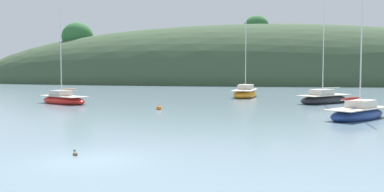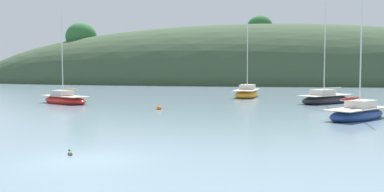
{
  "view_description": "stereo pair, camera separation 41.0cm",
  "coord_description": "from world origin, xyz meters",
  "px_view_note": "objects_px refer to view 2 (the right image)",
  "views": [
    {
      "loc": [
        6.63,
        -14.46,
        3.33
      ],
      "look_at": [
        0.0,
        20.0,
        1.2
      ],
      "focal_mm": 39.39,
      "sensor_mm": 36.0,
      "label": 1
    },
    {
      "loc": [
        7.03,
        -14.38,
        3.33
      ],
      "look_at": [
        0.0,
        20.0,
        1.2
      ],
      "focal_mm": 39.39,
      "sensor_mm": 36.0,
      "label": 2
    }
  ],
  "objects_px": {
    "sailboat_red_portside": "(358,113)",
    "sailboat_yellow_far": "(326,99)",
    "sailboat_grey_yawl": "(247,93)",
    "duck_lone_left": "(70,153)",
    "mooring_buoy_outer": "(159,108)",
    "sailboat_orange_cutter": "(65,100)"
  },
  "relations": [
    {
      "from": "sailboat_red_portside",
      "to": "sailboat_yellow_far",
      "type": "distance_m",
      "value": 14.12
    },
    {
      "from": "sailboat_orange_cutter",
      "to": "mooring_buoy_outer",
      "type": "height_order",
      "value": "sailboat_orange_cutter"
    },
    {
      "from": "sailboat_red_portside",
      "to": "duck_lone_left",
      "type": "bearing_deg",
      "value": -131.43
    },
    {
      "from": "sailboat_grey_yawl",
      "to": "sailboat_red_portside",
      "type": "height_order",
      "value": "sailboat_grey_yawl"
    },
    {
      "from": "sailboat_yellow_far",
      "to": "mooring_buoy_outer",
      "type": "distance_m",
      "value": 17.77
    },
    {
      "from": "sailboat_yellow_far",
      "to": "duck_lone_left",
      "type": "bearing_deg",
      "value": -113.58
    },
    {
      "from": "sailboat_yellow_far",
      "to": "sailboat_orange_cutter",
      "type": "xyz_separation_m",
      "value": [
        -25.85,
        -5.52,
        -0.02
      ]
    },
    {
      "from": "sailboat_grey_yawl",
      "to": "sailboat_orange_cutter",
      "type": "height_order",
      "value": "sailboat_grey_yawl"
    },
    {
      "from": "sailboat_yellow_far",
      "to": "sailboat_red_portside",
      "type": "bearing_deg",
      "value": -87.56
    },
    {
      "from": "sailboat_red_portside",
      "to": "mooring_buoy_outer",
      "type": "relative_size",
      "value": 16.78
    },
    {
      "from": "sailboat_red_portside",
      "to": "duck_lone_left",
      "type": "height_order",
      "value": "sailboat_red_portside"
    },
    {
      "from": "sailboat_red_portside",
      "to": "sailboat_yellow_far",
      "type": "xyz_separation_m",
      "value": [
        -0.6,
        14.11,
        0.03
      ]
    },
    {
      "from": "sailboat_orange_cutter",
      "to": "mooring_buoy_outer",
      "type": "distance_m",
      "value": 12.07
    },
    {
      "from": "mooring_buoy_outer",
      "to": "duck_lone_left",
      "type": "distance_m",
      "value": 19.32
    },
    {
      "from": "sailboat_grey_yawl",
      "to": "sailboat_red_portside",
      "type": "bearing_deg",
      "value": -67.79
    },
    {
      "from": "sailboat_yellow_far",
      "to": "sailboat_orange_cutter",
      "type": "height_order",
      "value": "sailboat_yellow_far"
    },
    {
      "from": "sailboat_grey_yawl",
      "to": "sailboat_yellow_far",
      "type": "height_order",
      "value": "sailboat_grey_yawl"
    },
    {
      "from": "mooring_buoy_outer",
      "to": "duck_lone_left",
      "type": "height_order",
      "value": "mooring_buoy_outer"
    },
    {
      "from": "sailboat_red_portside",
      "to": "mooring_buoy_outer",
      "type": "bearing_deg",
      "value": 165.06
    },
    {
      "from": "sailboat_grey_yawl",
      "to": "sailboat_red_portside",
      "type": "xyz_separation_m",
      "value": [
        9.16,
        -22.44,
        -0.07
      ]
    },
    {
      "from": "sailboat_yellow_far",
      "to": "mooring_buoy_outer",
      "type": "bearing_deg",
      "value": -145.61
    },
    {
      "from": "sailboat_grey_yawl",
      "to": "sailboat_orange_cutter",
      "type": "relative_size",
      "value": 1.11
    }
  ]
}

